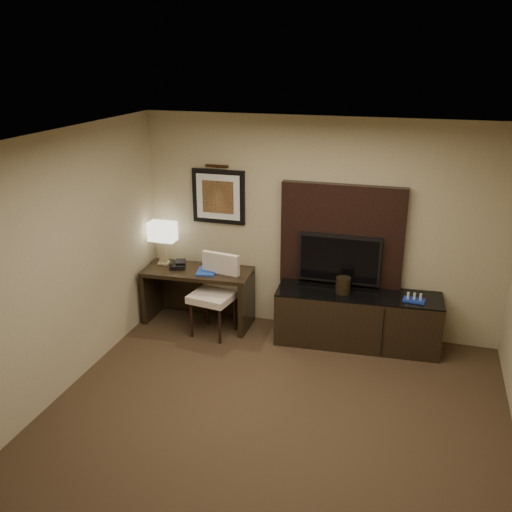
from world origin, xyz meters
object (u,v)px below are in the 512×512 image
at_px(desk_chair, 213,296).
at_px(table_lamp, 163,244).
at_px(desk, 198,296).
at_px(minibar_tray, 414,297).
at_px(credenza, 357,319).
at_px(tv, 339,259).
at_px(desk_phone, 178,265).
at_px(ice_bucket, 343,285).

distance_m(desk_chair, table_lamp, 1.00).
distance_m(desk, minibar_tray, 2.74).
bearing_deg(desk_chair, desk, 149.74).
xyz_separation_m(credenza, minibar_tray, (0.64, -0.04, 0.38)).
relative_size(tv, desk_phone, 5.11).
relative_size(credenza, desk_phone, 10.02).
bearing_deg(minibar_tray, table_lamp, 177.62).
xyz_separation_m(desk, desk_chair, (0.30, -0.24, 0.15)).
relative_size(tv, minibar_tray, 4.04).
bearing_deg(ice_bucket, desk_chair, -172.71).
height_order(desk_chair, table_lamp, table_lamp).
distance_m(tv, minibar_tray, 0.99).
relative_size(desk, credenza, 0.71).
bearing_deg(desk_phone, ice_bucket, -19.09).
height_order(table_lamp, desk_phone, table_lamp).
height_order(credenza, table_lamp, table_lamp).
bearing_deg(desk, desk_chair, -42.40).
relative_size(tv, ice_bucket, 5.05).
xyz_separation_m(tv, minibar_tray, (0.92, -0.23, -0.30)).
relative_size(table_lamp, desk_phone, 2.72).
bearing_deg(desk, ice_bucket, -4.53).
bearing_deg(credenza, desk, 176.26).
height_order(desk, credenza, desk).
height_order(credenza, tv, tv).
bearing_deg(minibar_tray, tv, 166.04).
distance_m(tv, desk_chair, 1.63).
distance_m(tv, desk_phone, 2.08).
xyz_separation_m(credenza, ice_bucket, (-0.19, -0.04, 0.44)).
bearing_deg(desk_phone, desk_chair, -40.52).
relative_size(desk_chair, minibar_tray, 4.25).
bearing_deg(table_lamp, desk_chair, -22.69).
height_order(desk, minibar_tray, minibar_tray).
bearing_deg(desk_chair, ice_bucket, 16.10).
xyz_separation_m(tv, table_lamp, (-2.30, -0.09, -0.01)).
bearing_deg(desk_phone, tv, -12.75).
relative_size(credenza, table_lamp, 3.68).
height_order(desk, desk_chair, desk_chair).
bearing_deg(tv, desk, -173.95).
relative_size(desk_phone, ice_bucket, 0.99).
distance_m(desk_phone, ice_bucket, 2.15).
xyz_separation_m(desk, desk_phone, (-0.27, -0.01, 0.42)).
xyz_separation_m(desk_phone, ice_bucket, (2.15, -0.03, -0.02)).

